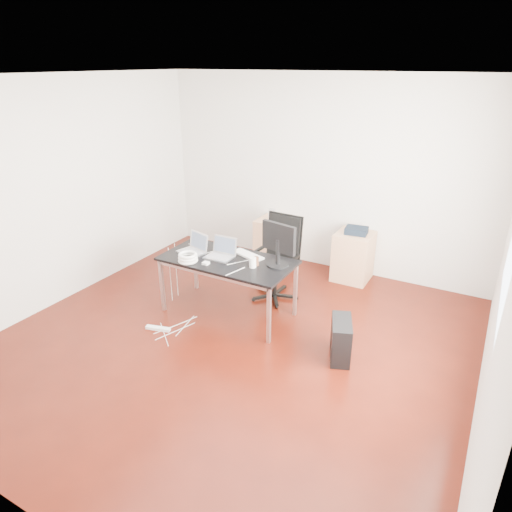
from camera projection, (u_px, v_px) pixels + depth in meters
The scene contains 18 objects.
room_shell at pixel (233, 225), 4.58m from camera, with size 5.00×5.00×5.00m.
desk at pixel (227, 263), 5.49m from camera, with size 1.60×0.80×0.73m.
office_chair at pixel (278, 254), 5.95m from camera, with size 0.50×0.52×1.08m.
filing_cabinet_left at pixel (275, 241), 7.07m from camera, with size 0.50×0.50×0.70m, color tan.
filing_cabinet_right at pixel (353, 256), 6.51m from camera, with size 0.50×0.50×0.70m, color tan.
pc_tower at pixel (341, 339), 4.80m from camera, with size 0.20×0.45×0.44m, color black.
wastebasket at pixel (288, 260), 6.92m from camera, with size 0.24×0.24×0.28m, color black.
power_strip at pixel (158, 328), 5.37m from camera, with size 0.30×0.06×0.04m, color white.
laptop_left at pixel (194, 248), 5.65m from camera, with size 0.39×0.34×0.23m.
laptop_right at pixel (221, 252), 5.52m from camera, with size 0.33×0.25×0.23m.
monitor at pixel (279, 242), 5.20m from camera, with size 0.45×0.26×0.51m.
keyboard at pixel (248, 255), 5.56m from camera, with size 0.44×0.14×0.02m, color white.
cup_white at pixel (253, 262), 5.23m from camera, with size 0.08×0.08×0.12m, color white.
cup_brown at pixel (256, 261), 5.29m from camera, with size 0.08×0.08×0.10m, color brown.
cable_coil at pixel (188, 258), 5.38m from camera, with size 0.24×0.24×0.11m.
power_adapter at pixel (206, 263), 5.33m from camera, with size 0.07×0.07×0.03m, color white.
speaker at pixel (272, 215), 6.85m from camera, with size 0.09×0.08×0.18m, color #9E9E9E.
navy_garment at pixel (356, 231), 6.34m from camera, with size 0.30×0.24×0.09m, color black.
Camera 1 is at (2.34, -3.67, 2.92)m, focal length 32.00 mm.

